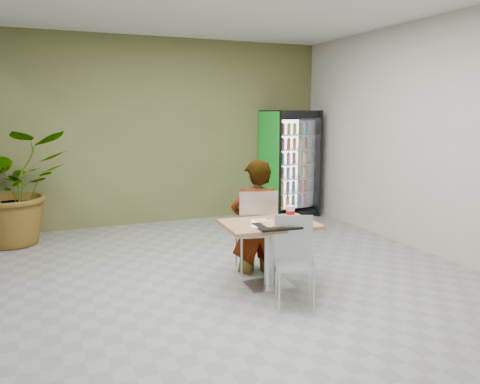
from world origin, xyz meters
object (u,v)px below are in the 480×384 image
chair_near (294,253)px  beverage_fridge (290,164)px  seated_woman (256,228)px  potted_plant (13,188)px  cafeteria_tray (278,226)px  dining_table (269,241)px  soda_cup (290,214)px  chair_far (256,225)px

chair_near → beverage_fridge: beverage_fridge is taller
seated_woman → beverage_fridge: beverage_fridge is taller
beverage_fridge → potted_plant: bearing=174.7°
seated_woman → cafeteria_tray: 0.81m
dining_table → potted_plant: (-2.70, 3.04, 0.31)m
chair_near → seated_woman: 0.99m
cafeteria_tray → beverage_fridge: 4.00m
chair_near → beverage_fridge: 4.17m
chair_near → seated_woman: seated_woman is taller
chair_near → potted_plant: 4.47m
cafeteria_tray → potted_plant: 4.24m
chair_near → seated_woman: size_ratio=0.53×
seated_woman → cafeteria_tray: (-0.11, -0.77, 0.22)m
soda_cup → cafeteria_tray: bearing=-142.9°
chair_near → cafeteria_tray: chair_near is taller
chair_far → soda_cup: size_ratio=5.93×
cafeteria_tray → seated_woman: bearing=82.2°
chair_near → potted_plant: (-2.77, 3.49, 0.32)m
dining_table → seated_woman: seated_woman is taller
chair_near → seated_woman: bearing=111.1°
chair_far → beverage_fridge: (1.92, 2.73, 0.38)m
soda_cup → potted_plant: potted_plant is taller
cafeteria_tray → chair_far: bearing=83.4°
cafeteria_tray → chair_near: bearing=-69.5°
dining_table → chair_far: 0.50m
soda_cup → potted_plant: bearing=133.7°
chair_far → beverage_fridge: 3.36m
dining_table → potted_plant: potted_plant is taller
dining_table → beverage_fridge: beverage_fridge is taller
dining_table → chair_near: (0.07, -0.45, -0.01)m
chair_near → soda_cup: size_ratio=5.15×
beverage_fridge → dining_table: bearing=-129.2°
cafeteria_tray → potted_plant: size_ratio=0.27×
cafeteria_tray → dining_table: bearing=86.1°
dining_table → soda_cup: soda_cup is taller
seated_woman → potted_plant: (-2.79, 2.50, 0.30)m
chair_far → potted_plant: 3.78m
dining_table → beverage_fridge: 3.81m
cafeteria_tray → potted_plant: potted_plant is taller
soda_cup → beverage_fridge: 3.70m
potted_plant → soda_cup: bearing=-46.3°
chair_far → chair_near: 0.94m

